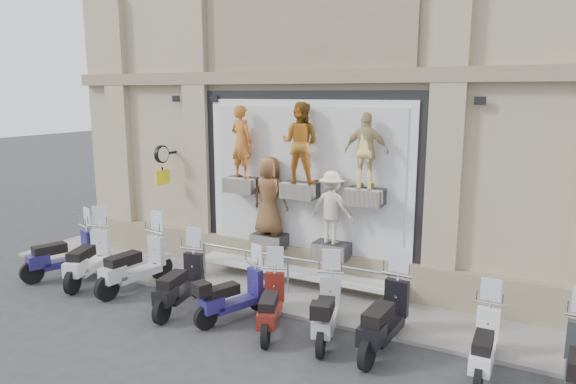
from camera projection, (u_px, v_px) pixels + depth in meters
The scene contains 15 objects.
ground at pixel (239, 332), 9.82m from camera, with size 90.00×90.00×0.00m, color #313134.
sidewalk at pixel (290, 293), 11.64m from camera, with size 16.00×2.20×0.08m, color gray.
building at pixel (368, 40), 14.76m from camera, with size 14.00×8.60×12.00m, color tan, non-canonical shape.
shop_vitrine at pixel (304, 185), 11.73m from camera, with size 5.60×0.83×4.30m.
guard_rail at pixel (288, 276), 11.47m from camera, with size 5.06×0.10×0.93m, color #9EA0A5, non-canonical shape.
clock_sign_bracket at pixel (162, 160), 13.21m from camera, with size 0.10×0.80×1.02m.
scooter_a at pixel (62, 244), 12.64m from camera, with size 0.59×2.03×1.65m, color #1A154C, non-canonical shape.
scooter_b at pixel (88, 248), 12.26m from camera, with size 0.62×2.12×1.72m, color silver, non-canonical shape.
scooter_c at pixel (134, 254), 11.76m from camera, with size 0.63×2.14×1.74m, color #A8AFB6, non-canonical shape.
scooter_d at pixel (180, 273), 10.70m from camera, with size 0.58×1.99×1.62m, color black, non-canonical shape.
scooter_e at pixel (233, 285), 10.22m from camera, with size 0.53×1.80×1.46m, color navy, non-canonical shape.
scooter_f at pixel (271, 294), 9.73m from camera, with size 0.54×1.84×1.50m, color #5E1610, non-canonical shape.
scooter_g at pixel (327, 300), 9.41m from camera, with size 0.55×1.90×1.54m, color #A2A5A9, non-canonical shape.
scooter_h at pixel (385, 305), 8.97m from camera, with size 0.61×2.09×1.70m, color black, non-canonical shape.
scooter_i at pixel (485, 333), 8.20m from camera, with size 0.52×1.78×1.45m, color silver, non-canonical shape.
Camera 1 is at (5.06, -7.65, 4.50)m, focal length 32.00 mm.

